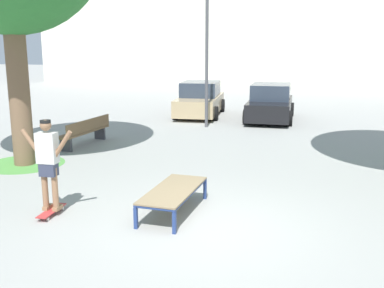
# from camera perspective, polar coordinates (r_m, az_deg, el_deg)

# --- Properties ---
(ground_plane) EXTENTS (120.00, 120.00, 0.00)m
(ground_plane) POSITION_cam_1_polar(r_m,az_deg,el_deg) (7.91, 1.29, -10.51)
(ground_plane) COLOR #999993
(building_facade) EXTENTS (43.56, 4.00, 10.97)m
(building_facade) POSITION_cam_1_polar(r_m,az_deg,el_deg) (37.02, 14.48, 15.72)
(building_facade) COLOR silver
(building_facade) RESTS_ON ground
(skate_box) EXTENTS (0.90, 1.95, 0.46)m
(skate_box) POSITION_cam_1_polar(r_m,az_deg,el_deg) (8.43, -2.38, -6.02)
(skate_box) COLOR navy
(skate_box) RESTS_ON ground
(skateboard) EXTENTS (0.23, 0.81, 0.09)m
(skateboard) POSITION_cam_1_polar(r_m,az_deg,el_deg) (8.82, -17.37, -8.09)
(skateboard) COLOR #B23333
(skateboard) RESTS_ON ground
(skater) EXTENTS (1.00, 0.29, 1.69)m
(skater) POSITION_cam_1_polar(r_m,az_deg,el_deg) (8.53, -17.79, -1.80)
(skater) COLOR #8E6647
(skater) RESTS_ON skateboard
(grass_patch_near_left) EXTENTS (2.06, 2.06, 0.01)m
(grass_patch_near_left) POSITION_cam_1_polar(r_m,az_deg,el_deg) (12.74, -20.40, -2.36)
(grass_patch_near_left) COLOR #519342
(grass_patch_near_left) RESTS_ON ground
(car_tan) EXTENTS (2.11, 4.29, 1.50)m
(car_tan) POSITION_cam_1_polar(r_m,az_deg,el_deg) (20.22, 1.03, 5.60)
(car_tan) COLOR tan
(car_tan) RESTS_ON ground
(car_black) EXTENTS (1.93, 4.20, 1.50)m
(car_black) POSITION_cam_1_polar(r_m,az_deg,el_deg) (19.27, 9.89, 5.08)
(car_black) COLOR black
(car_black) RESTS_ON ground
(park_bench) EXTENTS (0.69, 2.43, 0.83)m
(park_bench) POSITION_cam_1_polar(r_m,az_deg,el_deg) (14.51, -13.38, 1.60)
(park_bench) COLOR brown
(park_bench) RESTS_ON ground
(light_post) EXTENTS (0.36, 0.36, 5.83)m
(light_post) POSITION_cam_1_polar(r_m,az_deg,el_deg) (17.11, 1.91, 14.88)
(light_post) COLOR #4C4C51
(light_post) RESTS_ON ground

